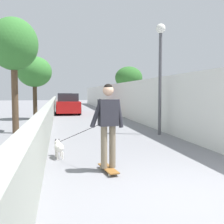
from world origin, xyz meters
TOP-DOWN VIEW (x-y plane):
  - ground_plane at (14.00, 0.00)m, footprint 80.00×80.00m
  - wall_left at (12.00, 2.39)m, footprint 48.00×0.30m
  - fence_right at (12.00, -2.39)m, footprint 48.00×0.30m
  - tree_right_near at (19.00, -4.03)m, footprint 2.35×2.35m
  - tree_left_mid at (7.50, 3.62)m, footprint 1.88×1.88m
  - tree_left_far at (13.00, 3.30)m, footprint 2.02×2.02m
  - lamp_post at (6.01, -1.84)m, footprint 0.36×0.36m
  - skateboard at (1.62, 0.96)m, footprint 0.82×0.32m
  - person_skateboarder at (1.62, 0.96)m, footprint 0.27×0.72m
  - dog at (3.01, 1.94)m, footprint 1.71×1.12m
  - car_near at (17.08, 1.24)m, footprint 4.14×1.80m
  - car_far at (26.96, 1.24)m, footprint 3.94×1.80m

SIDE VIEW (x-z plane):
  - ground_plane at x=14.00m, z-range 0.00..0.00m
  - skateboard at x=1.62m, z-range 0.03..0.11m
  - dog at x=3.01m, z-range -0.25..0.80m
  - wall_left at x=12.00m, z-range 0.00..1.06m
  - car_far at x=26.96m, z-range -0.06..1.48m
  - car_near at x=17.08m, z-range -0.06..1.48m
  - person_skateboarder at x=1.62m, z-range 0.23..1.94m
  - fence_right at x=12.00m, z-range 0.00..2.26m
  - tree_left_far at x=13.00m, z-range 0.94..4.67m
  - tree_right_near at x=19.00m, z-range 0.93..4.77m
  - lamp_post at x=6.01m, z-range 0.78..4.95m
  - tree_left_mid at x=7.50m, z-range 1.19..5.69m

